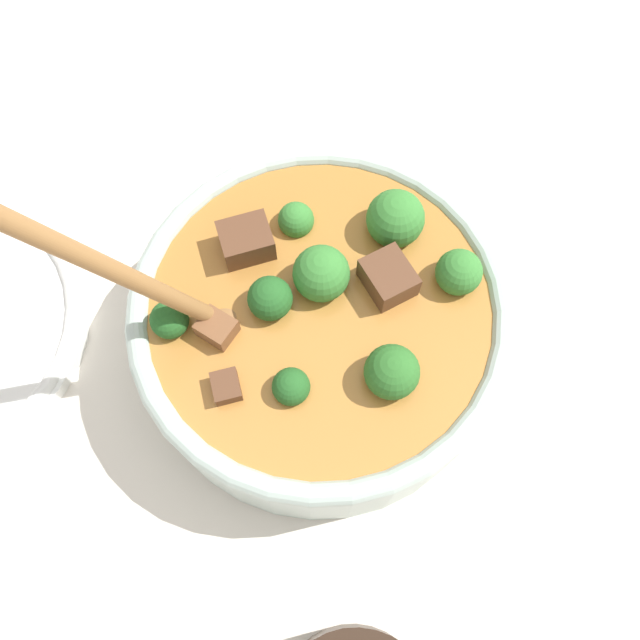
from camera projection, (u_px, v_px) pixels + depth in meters
name	position (u px, v px, depth m)	size (l,w,h in m)	color
ground_plane	(320.00, 346.00, 0.50)	(4.00, 4.00, 0.00)	silver
stew_bowl	(320.00, 321.00, 0.46)	(0.31, 0.27, 0.27)	#B2C6BC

